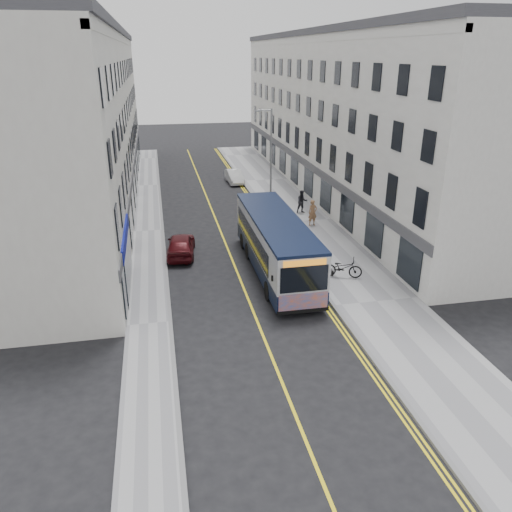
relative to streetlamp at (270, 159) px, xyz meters
name	(u,v)px	position (x,y,z in m)	size (l,w,h in m)	color
ground	(250,304)	(-4.17, -14.00, -4.38)	(140.00, 140.00, 0.00)	black
pavement_east	(303,221)	(2.08, -2.00, -4.32)	(4.50, 64.00, 0.12)	#99999C
pavement_west	(148,231)	(-9.17, -2.00, -4.32)	(2.00, 64.00, 0.12)	#99999C
kerb_east	(273,223)	(-0.17, -2.00, -4.32)	(0.18, 64.00, 0.13)	slate
kerb_west	(163,230)	(-8.17, -2.00, -4.32)	(0.18, 64.00, 0.13)	slate
road_centre_line	(219,228)	(-4.17, -2.00, -4.38)	(0.12, 64.00, 0.01)	yellow
road_dbl_yellow_inner	(267,224)	(-0.62, -2.00, -4.38)	(0.10, 64.00, 0.01)	yellow
road_dbl_yellow_outer	(270,224)	(-0.42, -2.00, -4.38)	(0.10, 64.00, 0.01)	yellow
terrace_east	(334,116)	(7.33, 7.00, 2.12)	(6.00, 46.00, 13.00)	white
terrace_west	(91,122)	(-13.17, 7.00, 2.12)	(6.00, 46.00, 13.00)	silver
streetlamp	(270,159)	(0.00, 0.00, 0.00)	(1.32, 0.18, 8.00)	gray
city_bus	(276,243)	(-2.01, -10.44, -2.61)	(2.60, 11.15, 3.24)	black
bicycle	(343,268)	(1.39, -12.11, -3.70)	(0.75, 2.15, 1.13)	black
pedestrian_near	(313,213)	(2.46, -3.14, -3.33)	(0.68, 0.45, 1.87)	#89603E
pedestrian_far	(302,202)	(2.58, -0.06, -3.37)	(0.86, 0.67, 1.78)	black
car_white	(234,176)	(-0.97, 11.00, -3.76)	(1.32, 3.79, 1.25)	silver
car_maroon	(181,245)	(-7.15, -6.82, -3.69)	(1.64, 4.07, 1.39)	#440B0F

